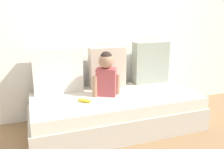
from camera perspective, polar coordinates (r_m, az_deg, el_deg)
ground_plane at (r=2.87m, az=1.02°, el=-12.45°), size 12.00×12.00×0.00m
back_wall at (r=3.08m, az=-2.57°, el=11.14°), size 5.14×0.10×2.23m
couch at (r=2.79m, az=1.04°, el=-8.89°), size 1.94×0.86×0.40m
throw_pillow_left at (r=2.81m, az=-12.90°, el=0.94°), size 0.56×0.16×0.53m
throw_pillow_center at (r=2.94m, az=-1.16°, el=1.73°), size 0.44×0.16×0.51m
throw_pillow_right at (r=3.17m, az=9.25°, el=2.90°), size 0.47×0.16×0.54m
toddler at (r=2.64m, az=-1.39°, el=0.33°), size 0.33×0.22×0.51m
banana at (r=2.52m, az=-6.65°, el=-6.23°), size 0.16×0.15×0.04m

